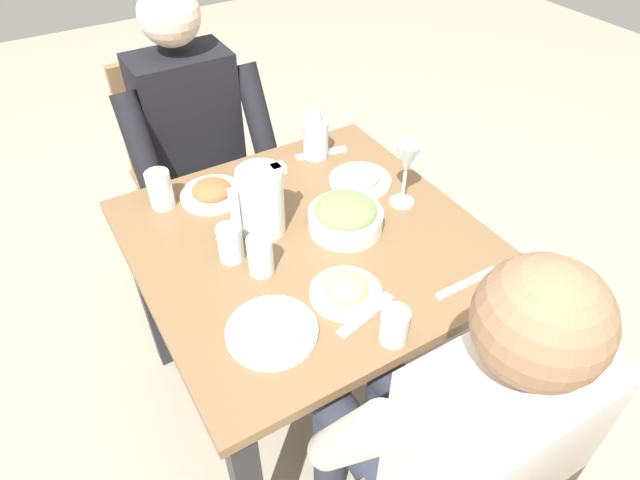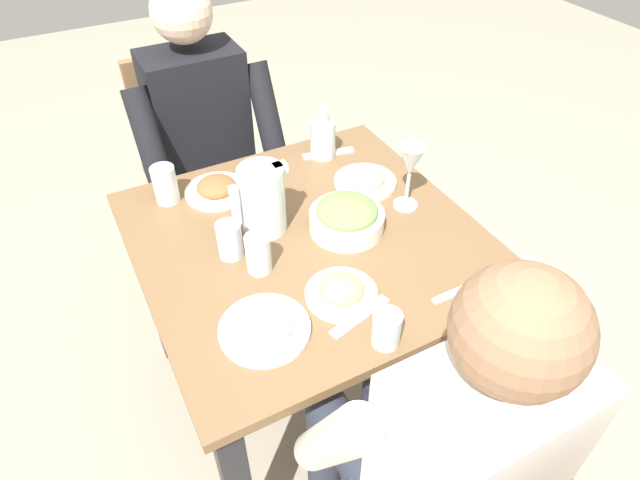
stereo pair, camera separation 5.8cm
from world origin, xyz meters
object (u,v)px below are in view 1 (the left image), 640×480
object	(u,v)px
plate_rice_curry	(212,192)
salt_shaker	(527,260)
wine_glass	(407,161)
diner_near	(202,154)
plate_yoghurt	(272,328)
diner_far	(445,434)
water_glass_far_right	(230,243)
plate_beans	(360,178)
plate_fries	(346,290)
chair_near	(187,162)
salad_bowl	(346,216)
water_glass_by_pitcher	(260,256)
water_glass_near_left	(394,326)
oil_carafe	(316,140)
dining_table	(308,268)
water_pitcher	(261,201)
water_glass_near_right	(160,189)

from	to	relation	value
plate_rice_curry	salt_shaker	bearing A→B (deg)	129.33
wine_glass	salt_shaker	world-z (taller)	wine_glass
diner_near	plate_yoghurt	bearing A→B (deg)	79.15
diner_far	water_glass_far_right	distance (m)	0.67
plate_beans	plate_fries	bearing A→B (deg)	51.64
chair_near	salad_bowl	xyz separation A→B (m)	(-0.17, 0.84, 0.24)
diner_near	salt_shaker	size ratio (longest dim) A/B	22.06
salad_bowl	plate_rice_curry	world-z (taller)	salad_bowl
diner_near	plate_yoghurt	world-z (taller)	diner_near
water_glass_by_pitcher	water_glass_near_left	size ratio (longest dim) A/B	1.19
plate_yoghurt	oil_carafe	world-z (taller)	oil_carafe
dining_table	salt_shaker	size ratio (longest dim) A/B	16.35
salad_bowl	plate_yoghurt	world-z (taller)	salad_bowl
oil_carafe	plate_beans	bearing A→B (deg)	100.86
dining_table	water_pitcher	world-z (taller)	water_pitcher
water_glass_far_right	oil_carafe	size ratio (longest dim) A/B	0.60
water_pitcher	plate_rice_curry	xyz separation A→B (m)	(0.06, -0.21, -0.08)
plate_rice_curry	salad_bowl	bearing A→B (deg)	128.64
plate_fries	diner_far	bearing A→B (deg)	88.98
water_glass_near_left	water_glass_near_right	xyz separation A→B (m)	(0.27, -0.72, 0.01)
diner_near	salt_shaker	xyz separation A→B (m)	(-0.48, 0.99, 0.08)
plate_beans	chair_near	bearing A→B (deg)	-64.26
diner_far	plate_yoghurt	bearing A→B (deg)	-61.75
plate_fries	plate_beans	bearing A→B (deg)	-128.36
wine_glass	plate_rice_curry	bearing A→B (deg)	-33.94
water_glass_far_right	plate_beans	bearing A→B (deg)	-167.17
dining_table	plate_beans	size ratio (longest dim) A/B	4.73
chair_near	oil_carafe	xyz separation A→B (m)	(-0.29, 0.48, 0.26)
dining_table	water_glass_near_right	xyz separation A→B (m)	(0.29, -0.33, 0.17)
plate_yoghurt	water_glass_near_left	xyz separation A→B (m)	(-0.22, 0.15, 0.02)
plate_yoghurt	wine_glass	xyz separation A→B (m)	(-0.54, -0.23, 0.12)
dining_table	plate_rice_curry	distance (m)	0.36
salad_bowl	oil_carafe	size ratio (longest dim) A/B	1.23
water_glass_by_pitcher	diner_far	bearing A→B (deg)	102.96
chair_near	wine_glass	world-z (taller)	wine_glass
diner_near	diner_far	world-z (taller)	same
dining_table	water_pitcher	size ratio (longest dim) A/B	4.65
water_glass_by_pitcher	plate_fries	bearing A→B (deg)	127.21
chair_near	water_glass_by_pitcher	world-z (taller)	chair_near
chair_near	diner_far	distance (m)	1.43
dining_table	diner_near	distance (m)	0.62
water_glass_near_left	salt_shaker	size ratio (longest dim) A/B	1.60
chair_near	salt_shaker	size ratio (longest dim) A/B	16.60
diner_far	water_pitcher	xyz separation A→B (m)	(0.05, -0.70, 0.15)
diner_near	water_glass_far_right	world-z (taller)	diner_near
water_pitcher	water_glass_near_left	world-z (taller)	water_pitcher
water_pitcher	oil_carafe	world-z (taller)	water_pitcher
diner_far	water_glass_by_pitcher	xyz separation A→B (m)	(0.13, -0.55, 0.10)
diner_far	water_glass_far_right	world-z (taller)	diner_far
wine_glass	oil_carafe	xyz separation A→B (m)	(0.09, -0.34, -0.09)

